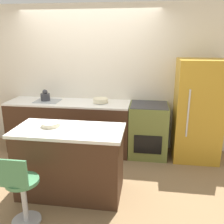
% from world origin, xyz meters
% --- Properties ---
extents(ground_plane, '(14.00, 14.00, 0.00)m').
position_xyz_m(ground_plane, '(0.00, 0.00, 0.00)').
color(ground_plane, '#8E704C').
extents(wall_back, '(8.00, 0.06, 2.60)m').
position_xyz_m(wall_back, '(0.00, 0.69, 1.30)').
color(wall_back, silver).
rests_on(wall_back, ground_plane).
extents(back_counter, '(2.21, 0.64, 0.93)m').
position_xyz_m(back_counter, '(-0.33, 0.34, 0.46)').
color(back_counter, '#422819').
rests_on(back_counter, ground_plane).
extents(kitchen_island, '(1.39, 0.68, 0.92)m').
position_xyz_m(kitchen_island, '(0.10, -0.99, 0.46)').
color(kitchen_island, '#422819').
rests_on(kitchen_island, ground_plane).
extents(oven_range, '(0.66, 0.65, 0.93)m').
position_xyz_m(oven_range, '(1.11, 0.34, 0.46)').
color(oven_range, olive).
rests_on(oven_range, ground_plane).
extents(refrigerator, '(0.74, 0.68, 1.70)m').
position_xyz_m(refrigerator, '(1.91, 0.33, 0.85)').
color(refrigerator, gold).
rests_on(refrigerator, ground_plane).
extents(stool_chair, '(0.36, 0.36, 0.86)m').
position_xyz_m(stool_chair, '(-0.24, -1.65, 0.41)').
color(stool_chair, '#B7B7BC').
rests_on(stool_chair, ground_plane).
extents(kettle, '(0.17, 0.17, 0.20)m').
position_xyz_m(kettle, '(-0.76, 0.36, 1.01)').
color(kettle, '#333338').
rests_on(kettle, back_counter).
extents(mixing_bowl, '(0.26, 0.26, 0.08)m').
position_xyz_m(mixing_bowl, '(0.26, 0.36, 0.96)').
color(mixing_bowl, beige).
rests_on(mixing_bowl, back_counter).
extents(fruit_bowl, '(0.24, 0.24, 0.05)m').
position_xyz_m(fruit_bowl, '(-0.15, -0.93, 0.94)').
color(fruit_bowl, beige).
rests_on(fruit_bowl, kitchen_island).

